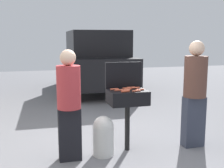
{
  "coord_description": "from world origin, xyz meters",
  "views": [
    {
      "loc": [
        -1.12,
        -4.11,
        1.77
      ],
      "look_at": [
        0.14,
        0.46,
        1.0
      ],
      "focal_mm": 44.91,
      "sensor_mm": 36.0,
      "label": 1
    }
  ],
  "objects": [
    {
      "name": "hot_dog_8",
      "position": [
        0.36,
        0.1,
        0.99
      ],
      "size": [
        0.13,
        0.03,
        0.03
      ],
      "primitive_type": "cylinder",
      "rotation": [
        0.0,
        1.57,
        -0.01
      ],
      "color": "#B74C33",
      "rests_on": "bbq_grill"
    },
    {
      "name": "parked_minivan",
      "position": [
        0.88,
        5.26,
        1.03
      ],
      "size": [
        2.14,
        4.46,
        2.02
      ],
      "rotation": [
        0.0,
        0.0,
        3.11
      ],
      "color": "black",
      "rests_on": "ground"
    },
    {
      "name": "person_right",
      "position": [
        1.36,
        -0.17,
        0.94
      ],
      "size": [
        0.37,
        0.37,
        1.74
      ],
      "rotation": [
        0.0,
        0.0,
        3.35
      ],
      "color": "#333847",
      "rests_on": "ground"
    },
    {
      "name": "hot_dog_0",
      "position": [
        0.2,
        -0.12,
        0.99
      ],
      "size": [
        0.13,
        0.03,
        0.03
      ],
      "primitive_type": "cylinder",
      "rotation": [
        0.0,
        1.57,
        -0.05
      ],
      "color": "#C6593D",
      "rests_on": "bbq_grill"
    },
    {
      "name": "hot_dog_4",
      "position": [
        0.06,
        0.03,
        0.99
      ],
      "size": [
        0.13,
        0.03,
        0.03
      ],
      "primitive_type": "cylinder",
      "rotation": [
        0.0,
        1.57,
        0.05
      ],
      "color": "#B74C33",
      "rests_on": "bbq_grill"
    },
    {
      "name": "bbq_grill",
      "position": [
        0.25,
        -0.04,
        0.83
      ],
      "size": [
        0.6,
        0.44,
        0.98
      ],
      "color": "black",
      "rests_on": "ground"
    },
    {
      "name": "hot_dog_2",
      "position": [
        0.16,
        -0.2,
        0.99
      ],
      "size": [
        0.13,
        0.04,
        0.03
      ],
      "primitive_type": "cylinder",
      "rotation": [
        0.0,
        1.57,
        0.09
      ],
      "color": "#AD4228",
      "rests_on": "bbq_grill"
    },
    {
      "name": "hot_dog_5",
      "position": [
        0.26,
        -0.03,
        0.99
      ],
      "size": [
        0.13,
        0.04,
        0.03
      ],
      "primitive_type": "cylinder",
      "rotation": [
        0.0,
        1.57,
        0.11
      ],
      "color": "#B74C33",
      "rests_on": "bbq_grill"
    },
    {
      "name": "hot_dog_9",
      "position": [
        0.1,
        -0.07,
        0.99
      ],
      "size": [
        0.13,
        0.03,
        0.03
      ],
      "primitive_type": "cylinder",
      "rotation": [
        0.0,
        1.57,
        -0.04
      ],
      "color": "#B74C33",
      "rests_on": "bbq_grill"
    },
    {
      "name": "hot_dog_3",
      "position": [
        0.27,
        0.05,
        0.99
      ],
      "size": [
        0.13,
        0.03,
        0.03
      ],
      "primitive_type": "cylinder",
      "rotation": [
        0.0,
        1.57,
        0.02
      ],
      "color": "#B74C33",
      "rests_on": "bbq_grill"
    },
    {
      "name": "ground_plane",
      "position": [
        0.0,
        0.0,
        0.0
      ],
      "size": [
        24.0,
        24.0,
        0.0
      ],
      "primitive_type": "plane",
      "color": "slate"
    },
    {
      "name": "propane_tank",
      "position": [
        -0.16,
        -0.15,
        0.32
      ],
      "size": [
        0.32,
        0.32,
        0.62
      ],
      "color": "silver",
      "rests_on": "ground"
    },
    {
      "name": "person_left",
      "position": [
        -0.67,
        -0.17,
        0.88
      ],
      "size": [
        0.34,
        0.34,
        1.62
      ],
      "rotation": [
        0.0,
        0.0,
        0.19
      ],
      "color": "black",
      "rests_on": "ground"
    },
    {
      "name": "hot_dog_6",
      "position": [
        0.34,
        -0.2,
        0.99
      ],
      "size": [
        0.13,
        0.04,
        0.03
      ],
      "primitive_type": "cylinder",
      "rotation": [
        0.0,
        1.57,
        0.08
      ],
      "color": "#C6593D",
      "rests_on": "bbq_grill"
    },
    {
      "name": "hot_dog_7",
      "position": [
        0.43,
        -0.12,
        0.99
      ],
      "size": [
        0.13,
        0.03,
        0.03
      ],
      "primitive_type": "cylinder",
      "rotation": [
        0.0,
        1.57,
        -0.04
      ],
      "color": "#B74C33",
      "rests_on": "bbq_grill"
    },
    {
      "name": "grill_lid_open",
      "position": [
        0.25,
        0.18,
        1.19
      ],
      "size": [
        0.6,
        0.05,
        0.42
      ],
      "primitive_type": "cube",
      "color": "black",
      "rests_on": "bbq_grill"
    },
    {
      "name": "hot_dog_1",
      "position": [
        0.42,
        0.06,
        0.99
      ],
      "size": [
        0.13,
        0.04,
        0.03
      ],
      "primitive_type": "cylinder",
      "rotation": [
        0.0,
        1.57,
        -0.08
      ],
      "color": "#C6593D",
      "rests_on": "bbq_grill"
    }
  ]
}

